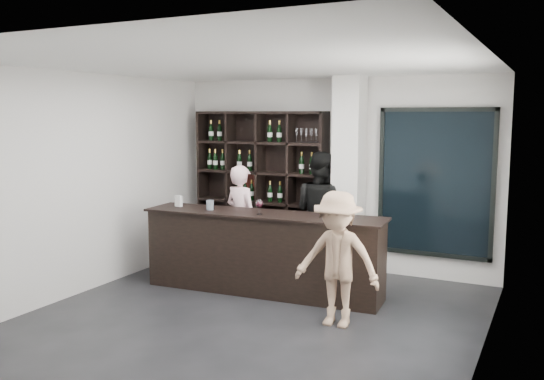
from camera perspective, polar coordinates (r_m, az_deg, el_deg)
The scene contains 12 objects.
floor at distance 6.72m, azimuth -2.65°, elevation -13.05°, with size 5.00×5.50×0.01m, color black.
wine_shelf at distance 9.17m, azimuth -1.13°, elevation 0.29°, with size 2.20×0.35×2.40m, color black, non-canonical shape.
structural_column at distance 8.46m, azimuth 7.59°, elevation 1.31°, with size 0.40×0.40×2.90m, color silver.
glass_panel at distance 8.37m, azimuth 15.87°, elevation 0.68°, with size 1.60×0.08×2.10m.
tasting_counter at distance 7.65m, azimuth -0.92°, elevation -6.23°, with size 3.25×0.67×1.07m.
taster_pink at distance 8.59m, azimuth -3.05°, elevation -2.89°, with size 0.59×0.39×1.61m, color #FFCCD0.
taster_black at distance 8.61m, azimuth 4.86°, elevation -2.19°, with size 0.88×0.69×1.81m, color black.
customer at distance 6.46m, azimuth 6.48°, elevation -6.83°, with size 0.98×0.56×1.52m, color #9F7C61.
wine_glass at distance 7.41m, azimuth -1.26°, elevation -1.59°, with size 0.09×0.09×0.22m, color white, non-canonical shape.
spit_cup at distance 7.81m, azimuth -6.16°, elevation -1.49°, with size 0.10×0.10×0.13m, color silver.
napkin_stack at distance 7.15m, azimuth 6.64°, elevation -2.82°, with size 0.11×0.11×0.02m, color white.
card_stand at distance 8.16m, azimuth -9.24°, elevation -1.08°, with size 0.10×0.05×0.16m, color white.
Camera 1 is at (3.09, -5.48, 2.36)m, focal length 38.00 mm.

